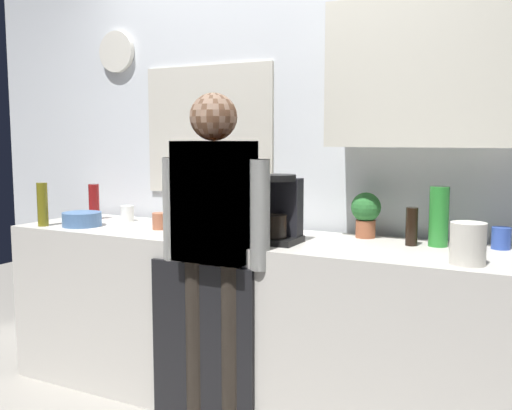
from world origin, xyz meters
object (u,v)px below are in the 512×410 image
object	(u,v)px
cup_terracotta_mug	(160,221)
person_at_sink	(214,233)
bottle_clear_soda	(439,216)
potted_plant	(366,212)
bottle_olive_oil	(43,204)
person_guest	(214,233)
cup_blue_mug	(501,238)
bottle_red_vinegar	(94,202)
cup_white_mug	(127,214)
storage_canister	(468,244)
dish_soap	(204,216)
mixing_bowl	(82,219)
coffee_maker	(280,212)
bottle_dark_sauce	(412,227)

from	to	relation	value
cup_terracotta_mug	person_at_sink	world-z (taller)	person_at_sink
bottle_clear_soda	cup_terracotta_mug	world-z (taller)	bottle_clear_soda
potted_plant	person_at_sink	world-z (taller)	person_at_sink
bottle_olive_oil	person_guest	world-z (taller)	person_guest
bottle_olive_oil	person_at_sink	bearing A→B (deg)	-3.25
bottle_clear_soda	cup_blue_mug	world-z (taller)	bottle_clear_soda
bottle_red_vinegar	cup_white_mug	xyz separation A→B (m)	(0.23, 0.03, -0.06)
bottle_clear_soda	bottle_olive_oil	xyz separation A→B (m)	(-2.13, -0.39, -0.01)
bottle_red_vinegar	storage_canister	size ratio (longest dim) A/B	1.29
cup_white_mug	person_at_sink	bearing A→B (deg)	-26.31
bottle_clear_soda	bottle_olive_oil	size ratio (longest dim) A/B	1.12
cup_terracotta_mug	dish_soap	distance (m)	0.26
potted_plant	person_at_sink	bearing A→B (deg)	-136.61
cup_blue_mug	dish_soap	size ratio (longest dim) A/B	0.56
bottle_olive_oil	mixing_bowl	distance (m)	0.24
bottle_clear_soda	person_at_sink	size ratio (longest dim) A/B	0.17
coffee_maker	cup_terracotta_mug	world-z (taller)	coffee_maker
bottle_olive_oil	dish_soap	xyz separation A→B (m)	(0.91, 0.28, -0.05)
cup_terracotta_mug	storage_canister	bearing A→B (deg)	-5.87
bottle_dark_sauce	cup_terracotta_mug	distance (m)	1.35
bottle_clear_soda	dish_soap	size ratio (longest dim) A/B	1.56
coffee_maker	cup_white_mug	size ratio (longest dim) A/B	3.47
potted_plant	person_guest	bearing A→B (deg)	-136.61
cup_white_mug	mixing_bowl	xyz separation A→B (m)	(-0.10, -0.27, -0.01)
cup_terracotta_mug	mixing_bowl	distance (m)	0.48
potted_plant	cup_blue_mug	bearing A→B (deg)	-1.31
coffee_maker	dish_soap	xyz separation A→B (m)	(-0.52, 0.13, -0.07)
potted_plant	cup_white_mug	bearing A→B (deg)	-176.09
mixing_bowl	dish_soap	bearing A→B (deg)	14.31
coffee_maker	cup_terracotta_mug	bearing A→B (deg)	175.85
bottle_dark_sauce	mixing_bowl	xyz separation A→B (m)	(-1.81, -0.26, -0.05)
cup_terracotta_mug	person_at_sink	size ratio (longest dim) A/B	0.06
dish_soap	bottle_olive_oil	bearing A→B (deg)	-162.98
coffee_maker	cup_white_mug	xyz separation A→B (m)	(-1.12, 0.22, -0.10)
coffee_maker	storage_canister	world-z (taller)	coffee_maker
bottle_dark_sauce	person_guest	distance (m)	0.93
cup_white_mug	mixing_bowl	world-z (taller)	cup_white_mug
cup_white_mug	dish_soap	world-z (taller)	dish_soap
bottle_olive_oil	bottle_red_vinegar	xyz separation A→B (m)	(0.07, 0.34, -0.01)
cup_terracotta_mug	coffee_maker	bearing A→B (deg)	-4.15
coffee_maker	cup_terracotta_mug	distance (m)	0.77
cup_terracotta_mug	person_guest	xyz separation A→B (m)	(0.52, -0.27, 0.01)
dish_soap	bottle_red_vinegar	bearing A→B (deg)	175.99
bottle_olive_oil	cup_terracotta_mug	distance (m)	0.70
cup_blue_mug	coffee_maker	bearing A→B (deg)	-162.52
bottle_dark_sauce	person_at_sink	distance (m)	0.93
bottle_olive_oil	cup_terracotta_mug	size ratio (longest dim) A/B	2.72
coffee_maker	bottle_olive_oil	distance (m)	1.44
cup_blue_mug	dish_soap	xyz separation A→B (m)	(-1.48, -0.18, 0.03)
mixing_bowl	cup_terracotta_mug	bearing A→B (deg)	13.03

